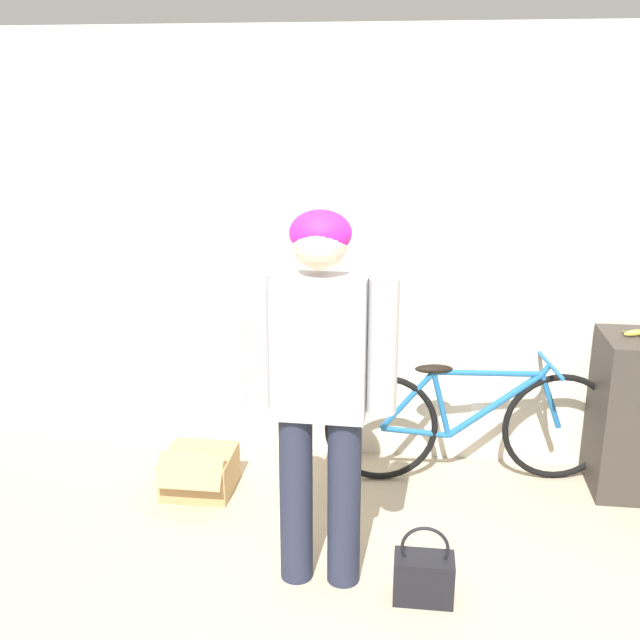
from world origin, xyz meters
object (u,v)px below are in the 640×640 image
at_px(cardboard_box, 200,471).
at_px(handbag, 424,576).
at_px(bicycle, 470,423).
at_px(person, 320,375).

bearing_deg(cardboard_box, handbag, -32.97).
height_order(bicycle, handbag, bicycle).
xyz_separation_m(bicycle, cardboard_box, (-1.56, -0.32, -0.25)).
bearing_deg(person, bicycle, 55.77).
relative_size(handbag, cardboard_box, 0.84).
relative_size(bicycle, handbag, 4.51).
bearing_deg(bicycle, handbag, -111.05).
bearing_deg(handbag, bicycle, 77.02).
relative_size(bicycle, cardboard_box, 3.79).
distance_m(person, cardboard_box, 1.43).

